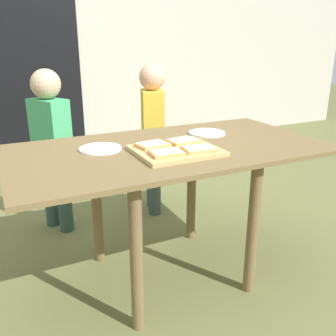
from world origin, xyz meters
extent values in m
plane|color=#65693B|center=(0.00, 0.00, 0.00)|extent=(16.00, 16.00, 0.00)
cube|color=#BCB7A8|center=(0.00, 2.67, 1.41)|extent=(8.00, 0.20, 2.82)
cube|color=black|center=(-0.25, 2.57, 1.00)|extent=(0.90, 0.02, 2.00)
cube|color=brown|center=(0.00, 0.00, 0.70)|extent=(1.52, 0.79, 0.02)
cylinder|color=brown|center=(-0.30, -0.30, 0.34)|extent=(0.05, 0.05, 0.69)
cylinder|color=brown|center=(0.30, -0.30, 0.34)|extent=(0.05, 0.05, 0.69)
cylinder|color=brown|center=(-0.30, 0.30, 0.34)|extent=(0.05, 0.05, 0.69)
cylinder|color=brown|center=(0.30, 0.30, 0.34)|extent=(0.05, 0.05, 0.69)
cube|color=tan|center=(-0.02, -0.10, 0.72)|extent=(0.37, 0.32, 0.02)
cube|color=#EA9A58|center=(-0.10, -0.02, 0.74)|extent=(0.16, 0.13, 0.01)
cube|color=#F5E5A5|center=(-0.10, -0.02, 0.75)|extent=(0.14, 0.11, 0.00)
cube|color=#EA9A58|center=(0.06, -0.02, 0.74)|extent=(0.15, 0.12, 0.01)
cube|color=#F5E5A5|center=(0.06, -0.02, 0.75)|extent=(0.14, 0.11, 0.00)
cube|color=#EA9A58|center=(0.06, -0.17, 0.74)|extent=(0.15, 0.12, 0.01)
cube|color=#F5E5A5|center=(0.06, -0.17, 0.75)|extent=(0.14, 0.11, 0.00)
cube|color=#EA9A58|center=(-0.10, -0.17, 0.74)|extent=(0.15, 0.12, 0.01)
cube|color=#F5E5A5|center=(-0.10, -0.17, 0.75)|extent=(0.14, 0.11, 0.00)
cylinder|color=white|center=(0.30, 0.14, 0.72)|extent=(0.20, 0.20, 0.01)
cylinder|color=white|center=(-0.31, 0.10, 0.72)|extent=(0.20, 0.20, 0.01)
cylinder|color=#2E483D|center=(-0.46, 0.86, 0.25)|extent=(0.09, 0.09, 0.50)
cylinder|color=#2E483D|center=(-0.39, 0.73, 0.25)|extent=(0.09, 0.09, 0.50)
cube|color=#3FA566|center=(-0.43, 0.80, 0.68)|extent=(0.24, 0.28, 0.36)
sphere|color=tan|center=(-0.43, 0.80, 0.95)|extent=(0.18, 0.18, 0.18)
cylinder|color=#3C5049|center=(0.27, 0.84, 0.25)|extent=(0.09, 0.09, 0.50)
cylinder|color=#3C5049|center=(0.23, 0.71, 0.25)|extent=(0.09, 0.09, 0.50)
cube|color=gold|center=(0.25, 0.78, 0.69)|extent=(0.21, 0.27, 0.37)
sphere|color=#E8A483|center=(0.25, 0.78, 0.96)|extent=(0.17, 0.17, 0.17)
cylinder|color=#38BC7F|center=(2.34, 2.11, 0.01)|extent=(0.37, 0.37, 0.03)
camera|label=1|loc=(-0.77, -1.56, 1.20)|focal=40.13mm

